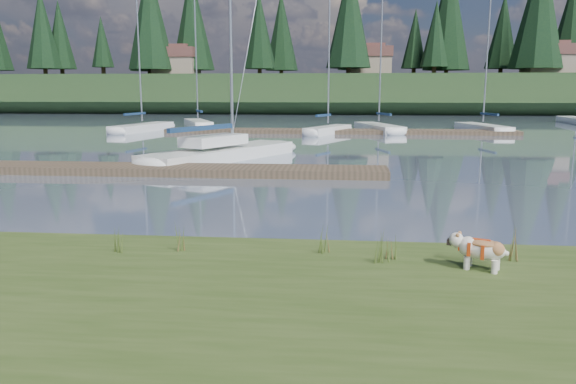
# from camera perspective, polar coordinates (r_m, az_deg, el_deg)

# --- Properties ---
(ground) EXTENTS (200.00, 200.00, 0.00)m
(ground) POSITION_cam_1_polar(r_m,az_deg,el_deg) (42.22, 2.41, 5.99)
(ground) COLOR slate
(ground) RESTS_ON ground
(bank) EXTENTS (60.00, 9.00, 0.35)m
(bank) POSITION_cam_1_polar(r_m,az_deg,el_deg) (7.12, -13.95, -15.23)
(bank) COLOR #3C4E1F
(bank) RESTS_ON ground
(ridge) EXTENTS (200.00, 20.00, 5.00)m
(ridge) POSITION_cam_1_polar(r_m,az_deg,el_deg) (85.07, 4.01, 9.86)
(ridge) COLOR #1D3218
(ridge) RESTS_ON ground
(bulldog) EXTENTS (0.95, 0.63, 0.56)m
(bulldog) POSITION_cam_1_polar(r_m,az_deg,el_deg) (9.58, 18.98, -5.43)
(bulldog) COLOR silver
(bulldog) RESTS_ON bank
(sailboat_main) EXTENTS (6.49, 9.85, 14.40)m
(sailboat_main) POSITION_cam_1_polar(r_m,az_deg,el_deg) (26.71, -5.73, 4.30)
(sailboat_main) COLOR white
(sailboat_main) RESTS_ON ground
(dock_near) EXTENTS (16.00, 2.00, 0.30)m
(dock_near) POSITION_cam_1_polar(r_m,az_deg,el_deg) (22.16, -10.97, 2.22)
(dock_near) COLOR #4C3D2C
(dock_near) RESTS_ON ground
(dock_far) EXTENTS (26.00, 2.20, 0.30)m
(dock_far) POSITION_cam_1_polar(r_m,az_deg,el_deg) (42.15, 5.15, 6.15)
(dock_far) COLOR #4C3D2C
(dock_far) RESTS_ON ground
(sailboat_bg_0) EXTENTS (3.18, 8.29, 11.77)m
(sailboat_bg_0) POSITION_cam_1_polar(r_m,az_deg,el_deg) (46.23, -14.12, 6.46)
(sailboat_bg_0) COLOR white
(sailboat_bg_0) RESTS_ON ground
(sailboat_bg_1) EXTENTS (4.39, 7.48, 11.28)m
(sailboat_bg_1) POSITION_cam_1_polar(r_m,az_deg,el_deg) (50.74, -9.25, 6.97)
(sailboat_bg_1) COLOR white
(sailboat_bg_1) RESTS_ON ground
(sailboat_bg_2) EXTENTS (3.78, 6.33, 9.76)m
(sailboat_bg_2) POSITION_cam_1_polar(r_m,az_deg,el_deg) (41.97, 4.41, 6.40)
(sailboat_bg_2) COLOR white
(sailboat_bg_2) RESTS_ON ground
(sailboat_bg_3) EXTENTS (3.90, 8.35, 12.07)m
(sailboat_bg_3) POSITION_cam_1_polar(r_m,az_deg,el_deg) (45.11, 8.88, 6.57)
(sailboat_bg_3) COLOR white
(sailboat_bg_3) RESTS_ON ground
(sailboat_bg_4) EXTENTS (3.19, 8.07, 11.68)m
(sailboat_bg_4) POSITION_cam_1_polar(r_m,az_deg,el_deg) (46.72, 18.80, 6.27)
(sailboat_bg_4) COLOR white
(sailboat_bg_4) RESTS_ON ground
(sailboat_bg_5) EXTENTS (2.33, 8.63, 12.13)m
(sailboat_bg_5) POSITION_cam_1_polar(r_m,az_deg,el_deg) (61.77, 27.08, 6.55)
(sailboat_bg_5) COLOR white
(sailboat_bg_5) RESTS_ON ground
(weed_0) EXTENTS (0.17, 0.14, 0.51)m
(weed_0) POSITION_cam_1_polar(r_m,az_deg,el_deg) (10.31, -10.66, -4.72)
(weed_0) COLOR #475B23
(weed_0) RESTS_ON bank
(weed_1) EXTENTS (0.17, 0.14, 0.58)m
(weed_1) POSITION_cam_1_polar(r_m,az_deg,el_deg) (10.01, 3.69, -4.84)
(weed_1) COLOR #475B23
(weed_1) RESTS_ON bank
(weed_2) EXTENTS (0.17, 0.14, 0.58)m
(weed_2) POSITION_cam_1_polar(r_m,az_deg,el_deg) (9.55, 9.53, -5.70)
(weed_2) COLOR #475B23
(weed_2) RESTS_ON bank
(weed_3) EXTENTS (0.17, 0.14, 0.54)m
(weed_3) POSITION_cam_1_polar(r_m,az_deg,el_deg) (10.46, -16.90, -4.69)
(weed_3) COLOR #475B23
(weed_3) RESTS_ON bank
(weed_4) EXTENTS (0.17, 0.14, 0.48)m
(weed_4) POSITION_cam_1_polar(r_m,az_deg,el_deg) (9.80, 10.60, -5.58)
(weed_4) COLOR #475B23
(weed_4) RESTS_ON bank
(weed_5) EXTENTS (0.17, 0.14, 0.65)m
(weed_5) POSITION_cam_1_polar(r_m,az_deg,el_deg) (10.27, 21.85, -5.00)
(weed_5) COLOR #475B23
(weed_5) RESTS_ON bank
(mud_lip) EXTENTS (60.00, 0.50, 0.14)m
(mud_lip) POSITION_cam_1_polar(r_m,az_deg,el_deg) (11.13, -6.42, -6.12)
(mud_lip) COLOR #33281C
(mud_lip) RESTS_ON ground
(conifer_1) EXTENTS (4.40, 4.40, 11.30)m
(conifer_1) POSITION_cam_1_polar(r_m,az_deg,el_deg) (93.51, -22.17, 14.57)
(conifer_1) COLOR #382619
(conifer_1) RESTS_ON ridge
(conifer_2) EXTENTS (6.60, 6.60, 16.05)m
(conifer_2) POSITION_cam_1_polar(r_m,az_deg,el_deg) (85.17, -13.86, 17.04)
(conifer_2) COLOR #382619
(conifer_2) RESTS_ON ridge
(conifer_3) EXTENTS (4.84, 4.84, 12.25)m
(conifer_3) POSITION_cam_1_polar(r_m,az_deg,el_deg) (85.35, -2.93, 16.08)
(conifer_3) COLOR #382619
(conifer_3) RESTS_ON ridge
(conifer_4) EXTENTS (6.16, 6.16, 15.10)m
(conifer_4) POSITION_cam_1_polar(r_m,az_deg,el_deg) (78.66, 6.26, 17.52)
(conifer_4) COLOR #382619
(conifer_4) RESTS_ON ridge
(conifer_5) EXTENTS (3.96, 3.96, 10.35)m
(conifer_5) POSITION_cam_1_polar(r_m,az_deg,el_deg) (83.37, 14.77, 15.27)
(conifer_5) COLOR #382619
(conifer_5) RESTS_ON ridge
(conifer_6) EXTENTS (7.04, 7.04, 17.00)m
(conifer_6) POSITION_cam_1_polar(r_m,az_deg,el_deg) (84.77, 24.19, 16.79)
(conifer_6) COLOR #382619
(conifer_6) RESTS_ON ridge
(house_0) EXTENTS (6.30, 5.30, 4.65)m
(house_0) POSITION_cam_1_polar(r_m,az_deg,el_deg) (85.64, -11.28, 12.91)
(house_0) COLOR gray
(house_0) RESTS_ON ridge
(house_1) EXTENTS (6.30, 5.30, 4.65)m
(house_1) POSITION_cam_1_polar(r_m,az_deg,el_deg) (83.22, 8.26, 13.08)
(house_1) COLOR gray
(house_1) RESTS_ON ridge
(house_2) EXTENTS (6.30, 5.30, 4.65)m
(house_2) POSITION_cam_1_polar(r_m,az_deg,el_deg) (85.76, 24.93, 12.16)
(house_2) COLOR gray
(house_2) RESTS_ON ridge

